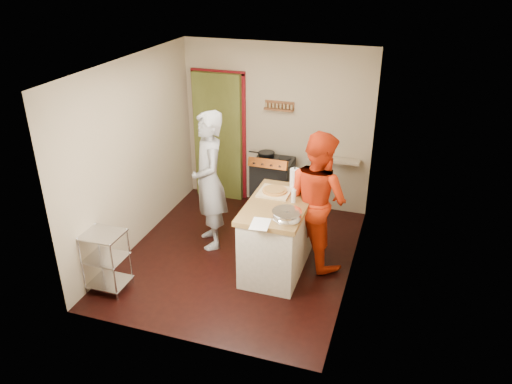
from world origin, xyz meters
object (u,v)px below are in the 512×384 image
wire_shelving (106,258)px  person_red (318,199)px  island (278,234)px  stove (272,185)px  person_stripe (209,181)px

wire_shelving → person_red: person_red is taller
island → person_red: (0.43, 0.35, 0.41)m
stove → wire_shelving: (-1.33, -2.62, -0.01)m
stove → person_red: 1.59m
stove → person_red: size_ratio=0.55×
person_red → island: bearing=74.8°
wire_shelving → island: size_ratio=0.58×
person_stripe → person_red: bearing=57.7°
person_red → stove: bearing=-15.4°
person_stripe → person_red: person_stripe is taller
island → person_stripe: 1.20m
stove → island: island is taller
wire_shelving → person_stripe: (0.79, 1.39, 0.54)m
stove → person_red: (0.95, -1.19, 0.46)m
stove → person_stripe: bearing=-113.8°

